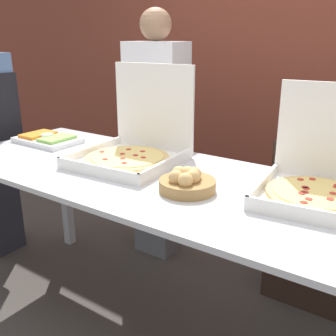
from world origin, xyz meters
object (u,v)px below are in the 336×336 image
(veggie_tray, at_px, (48,139))
(bread_basket, at_px, (187,182))
(pizza_box_far_right, at_px, (320,179))
(pizza_box_far_left, at_px, (134,145))
(person_guest_cap, at_px, (157,134))
(soda_can_silver, at_px, (317,124))

(veggie_tray, xyz_separation_m, bread_basket, (1.13, -0.20, 0.02))
(pizza_box_far_right, bearing_deg, bread_basket, -158.11)
(pizza_box_far_left, height_order, person_guest_cap, person_guest_cap)
(pizza_box_far_left, height_order, bread_basket, pizza_box_far_left)
(veggie_tray, bearing_deg, pizza_box_far_left, 1.26)
(pizza_box_far_right, height_order, person_guest_cap, person_guest_cap)
(pizza_box_far_right, bearing_deg, person_guest_cap, 150.30)
(pizza_box_far_right, relative_size, bread_basket, 2.10)
(soda_can_silver, distance_m, person_guest_cap, 1.02)
(pizza_box_far_right, distance_m, bread_basket, 0.54)
(pizza_box_far_left, relative_size, bread_basket, 2.23)
(pizza_box_far_left, bearing_deg, soda_can_silver, 42.87)
(pizza_box_far_left, xyz_separation_m, person_guest_cap, (-0.27, 0.57, -0.09))
(veggie_tray, distance_m, bread_basket, 1.15)
(bread_basket, distance_m, soda_can_silver, 1.01)
(bread_basket, bearing_deg, person_guest_cap, 132.98)
(veggie_tray, distance_m, soda_can_silver, 1.60)
(pizza_box_far_right, relative_size, pizza_box_far_left, 0.94)
(pizza_box_far_right, height_order, veggie_tray, pizza_box_far_right)
(pizza_box_far_left, distance_m, soda_can_silver, 1.05)
(pizza_box_far_left, relative_size, veggie_tray, 1.38)
(pizza_box_far_right, height_order, bread_basket, pizza_box_far_right)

